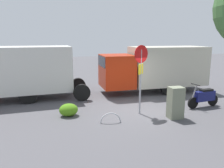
# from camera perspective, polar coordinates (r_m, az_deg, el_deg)

# --- Properties ---
(ground_plane) EXTENTS (60.00, 60.00, 0.00)m
(ground_plane) POSITION_cam_1_polar(r_m,az_deg,el_deg) (10.79, 7.38, -6.46)
(ground_plane) COLOR #4D4B50
(box_truck_near) EXTENTS (8.22, 2.21, 2.79)m
(box_truck_near) POSITION_cam_1_polar(r_m,az_deg,el_deg) (14.07, 10.31, 4.29)
(box_truck_near) COLOR black
(box_truck_near) RESTS_ON ground
(box_truck_far) EXTENTS (7.28, 2.61, 2.87)m
(box_truck_far) POSITION_cam_1_polar(r_m,az_deg,el_deg) (13.08, -23.19, 3.06)
(box_truck_far) COLOR black
(box_truck_far) RESTS_ON ground
(motorcycle) EXTENTS (1.81, 0.59, 1.20)m
(motorcycle) POSITION_cam_1_polar(r_m,az_deg,el_deg) (11.84, 22.32, -3.00)
(motorcycle) COLOR black
(motorcycle) RESTS_ON ground
(stop_sign) EXTENTS (0.71, 0.33, 3.04)m
(stop_sign) POSITION_cam_1_polar(r_m,az_deg,el_deg) (9.76, 7.30, 3.82)
(stop_sign) COLOR #9E9EA3
(stop_sign) RESTS_ON ground
(utility_cabinet) EXTENTS (0.59, 0.49, 1.34)m
(utility_cabinet) POSITION_cam_1_polar(r_m,az_deg,el_deg) (9.82, 15.81, -4.59)
(utility_cabinet) COLOR slate
(utility_cabinet) RESTS_ON ground
(bike_rack_hoop) EXTENTS (0.85, 0.12, 0.85)m
(bike_rack_hoop) POSITION_cam_1_polar(r_m,az_deg,el_deg) (9.15, -0.35, -9.78)
(bike_rack_hoop) COLOR #B7B7BC
(bike_rack_hoop) RESTS_ON ground
(shrub_near_sign) EXTENTS (0.81, 0.66, 0.55)m
(shrub_near_sign) POSITION_cam_1_polar(r_m,az_deg,el_deg) (9.99, -10.95, -6.45)
(shrub_near_sign) COLOR #4B8319
(shrub_near_sign) RESTS_ON ground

